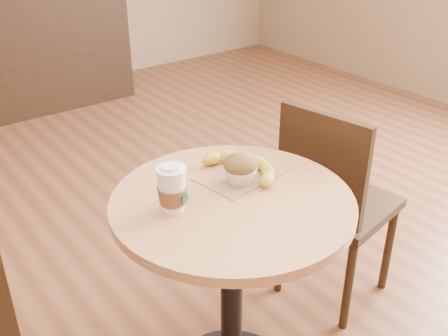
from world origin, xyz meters
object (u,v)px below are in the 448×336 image
(muffin, at_px, (240,168))
(chair_right, at_px, (333,200))
(banana, at_px, (245,166))
(coffee_cup, at_px, (172,190))
(cafe_table, at_px, (232,260))

(muffin, bearing_deg, chair_right, 6.52)
(muffin, bearing_deg, banana, 36.96)
(chair_right, distance_m, banana, 0.55)
(coffee_cup, relative_size, banana, 0.49)
(cafe_table, relative_size, coffee_cup, 5.44)
(cafe_table, height_order, muffin, muffin)
(coffee_cup, distance_m, banana, 0.30)
(cafe_table, relative_size, banana, 2.69)
(chair_right, distance_m, coffee_cup, 0.83)
(cafe_table, distance_m, chair_right, 0.60)
(chair_right, xyz_separation_m, coffee_cup, (-0.75, -0.07, 0.34))
(cafe_table, bearing_deg, muffin, 38.18)
(coffee_cup, relative_size, muffin, 1.35)
(chair_right, xyz_separation_m, banana, (-0.46, -0.02, 0.30))
(coffee_cup, height_order, muffin, coffee_cup)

